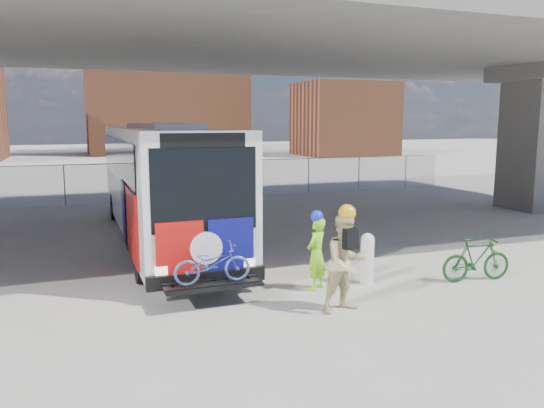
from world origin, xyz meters
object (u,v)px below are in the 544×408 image
bus (160,174)px  bike_parked (476,259)px  cyclist_hivis (316,252)px  cyclist_tan (346,261)px  bollard (367,257)px

bus → bike_parked: bearing=-48.6°
bus → cyclist_hivis: 6.90m
bus → bike_parked: size_ratio=7.36×
bus → cyclist_tan: size_ratio=5.99×
bus → cyclist_hivis: (2.44, -6.34, -1.24)m
bollard → cyclist_tan: (-1.33, -1.44, 0.38)m
bus → cyclist_tan: 8.22m
bike_parked → cyclist_tan: bearing=108.2°
bus → bike_parked: (6.25, -7.08, -1.58)m
cyclist_tan → bike_parked: 3.93m
bollard → bike_parked: bollard is taller
bollard → cyclist_tan: size_ratio=0.55×
bus → cyclist_tan: (2.41, -7.78, -1.09)m
bollard → bike_parked: 2.62m
bollard → cyclist_hivis: cyclist_hivis is taller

